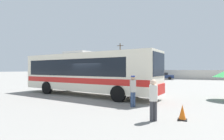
{
  "coord_description": "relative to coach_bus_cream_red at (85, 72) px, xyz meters",
  "views": [
    {
      "loc": [
        6.83,
        -11.64,
        2.06
      ],
      "look_at": [
        -0.08,
        3.92,
        2.01
      ],
      "focal_mm": 28.52,
      "sensor_mm": 36.0,
      "label": 1
    }
  ],
  "objects": [
    {
      "name": "ground_plane",
      "position": [
        0.99,
        9.4,
        -1.89
      ],
      "size": [
        300.0,
        300.0,
        0.0
      ],
      "primitive_type": "plane",
      "color": "gray"
    },
    {
      "name": "perimeter_wall",
      "position": [
        0.99,
        28.17,
        -0.92
      ],
      "size": [
        80.0,
        0.3,
        1.95
      ],
      "primitive_type": "cube",
      "color": "beige",
      "rests_on": "ground_plane"
    },
    {
      "name": "coach_bus_cream_red",
      "position": [
        0.0,
        0.0,
        0.0
      ],
      "size": [
        12.09,
        4.17,
        3.55
      ],
      "color": "silver",
      "rests_on": "ground_plane"
    },
    {
      "name": "attendant_by_bus_door",
      "position": [
        4.9,
        -2.82,
        -0.91
      ],
      "size": [
        0.47,
        0.47,
        1.72
      ],
      "color": "#33476B",
      "rests_on": "ground_plane"
    },
    {
      "name": "passenger_waiting_on_apron",
      "position": [
        6.45,
        -5.07,
        -0.95
      ],
      "size": [
        0.47,
        0.47,
        1.66
      ],
      "color": "#38383D",
      "rests_on": "ground_plane"
    },
    {
      "name": "parked_car_leftmost_black",
      "position": [
        -8.89,
        24.92,
        -1.08
      ],
      "size": [
        4.58,
        2.15,
        1.54
      ],
      "color": "black",
      "rests_on": "ground_plane"
    },
    {
      "name": "parked_car_second_dark_blue",
      "position": [
        -2.96,
        24.57,
        -1.1
      ],
      "size": [
        4.13,
        1.99,
        1.5
      ],
      "color": "navy",
      "rests_on": "ground_plane"
    },
    {
      "name": "parked_car_third_dark_blue",
      "position": [
        2.52,
        25.51,
        -1.13
      ],
      "size": [
        4.42,
        2.26,
        1.42
      ],
      "color": "navy",
      "rests_on": "ground_plane"
    },
    {
      "name": "utility_pole_near",
      "position": [
        -8.91,
        30.59,
        2.71
      ],
      "size": [
        1.8,
        0.24,
        8.83
      ],
      "color": "#4C3823",
      "rests_on": "ground_plane"
    },
    {
      "name": "roadside_tree_left",
      "position": [
        -18.65,
        31.63,
        2.98
      ],
      "size": [
        4.51,
        4.51,
        6.81
      ],
      "color": "brown",
      "rests_on": "ground_plane"
    },
    {
      "name": "roadside_tree_midleft",
      "position": [
        -9.64,
        33.6,
        2.57
      ],
      "size": [
        4.28,
        4.28,
        6.29
      ],
      "color": "brown",
      "rests_on": "ground_plane"
    },
    {
      "name": "traffic_cone_on_apron",
      "position": [
        7.5,
        -4.46,
        -1.59
      ],
      "size": [
        0.36,
        0.36,
        0.64
      ],
      "color": "black",
      "rests_on": "ground_plane"
    }
  ]
}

